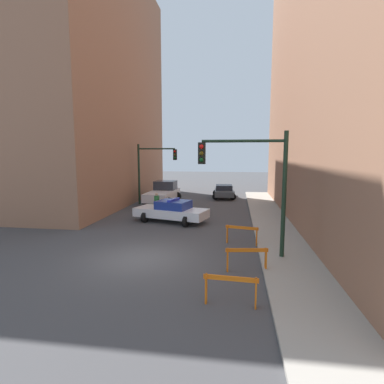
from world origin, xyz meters
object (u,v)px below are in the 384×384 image
at_px(white_truck, 163,193).
at_px(parked_car_near, 224,191).
at_px(traffic_light_near, 255,175).
at_px(barrier_back, 242,232).
at_px(pedestrian_crossing, 157,204).
at_px(barrier_front, 231,286).
at_px(police_car, 172,211).
at_px(traffic_light_far, 151,165).
at_px(barrier_mid, 247,256).

distance_m(white_truck, parked_car_near, 6.48).
xyz_separation_m(traffic_light_near, parked_car_near, (-1.97, 17.15, -2.86)).
bearing_deg(barrier_back, pedestrian_crossing, 134.98).
relative_size(parked_car_near, barrier_back, 2.79).
relative_size(pedestrian_crossing, barrier_front, 1.04).
bearing_deg(parked_car_near, pedestrian_crossing, -118.11).
distance_m(traffic_light_near, barrier_back, 3.48).
bearing_deg(barrier_back, traffic_light_near, -75.88).
relative_size(police_car, barrier_front, 3.14).
relative_size(traffic_light_far, barrier_mid, 3.27).
xyz_separation_m(traffic_light_far, parked_car_near, (6.06, 4.79, -2.72)).
distance_m(white_truck, pedestrian_crossing, 5.79).
bearing_deg(traffic_light_far, white_truck, 53.10).
xyz_separation_m(traffic_light_far, police_car, (3.15, -6.28, -2.67)).
bearing_deg(traffic_light_near, parked_car_near, 96.55).
height_order(white_truck, parked_car_near, white_truck).
relative_size(traffic_light_near, barrier_front, 3.25).
bearing_deg(barrier_mid, barrier_back, 92.18).
bearing_deg(parked_car_near, traffic_light_near, -86.94).
relative_size(police_car, parked_car_near, 1.14).
relative_size(white_truck, barrier_back, 3.46).
xyz_separation_m(traffic_light_near, barrier_front, (-0.88, -4.22, -2.91)).
height_order(traffic_light_near, traffic_light_far, traffic_light_near).
distance_m(parked_car_near, pedestrian_crossing, 10.41).
height_order(white_truck, barrier_back, white_truck).
height_order(traffic_light_near, police_car, traffic_light_near).
bearing_deg(parked_car_near, barrier_mid, -88.50).
height_order(traffic_light_far, pedestrian_crossing, traffic_light_far).
xyz_separation_m(parked_car_near, barrier_back, (1.50, -15.30, -0.06)).
bearing_deg(traffic_light_near, police_car, 128.73).
xyz_separation_m(white_truck, barrier_back, (6.79, -11.55, -0.29)).
xyz_separation_m(white_truck, parked_car_near, (5.29, 3.75, -0.23)).
height_order(traffic_light_near, barrier_back, traffic_light_near).
distance_m(traffic_light_near, white_truck, 15.47).
bearing_deg(traffic_light_far, barrier_back, -54.27).
distance_m(pedestrian_crossing, barrier_mid, 11.01).
distance_m(white_truck, barrier_mid, 16.49).
bearing_deg(barrier_back, police_car, 136.20).
bearing_deg(police_car, barrier_front, -143.41).
relative_size(police_car, white_truck, 0.92).
relative_size(traffic_light_near, parked_car_near, 1.18).
height_order(traffic_light_far, parked_car_near, traffic_light_far).
bearing_deg(traffic_light_near, white_truck, 118.42).
xyz_separation_m(pedestrian_crossing, barrier_back, (5.84, -5.84, -0.24)).
distance_m(traffic_light_far, police_car, 7.52).
xyz_separation_m(traffic_light_near, pedestrian_crossing, (-6.31, 7.69, -2.67)).
distance_m(traffic_light_far, barrier_mid, 16.15).
xyz_separation_m(parked_car_near, barrier_mid, (1.63, -18.71, -0.06)).
relative_size(pedestrian_crossing, barrier_mid, 1.05).
bearing_deg(barrier_front, traffic_light_near, 78.19).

